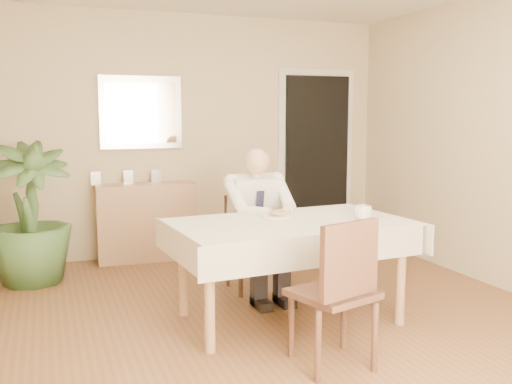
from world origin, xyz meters
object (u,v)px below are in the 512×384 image
object	(u,v)px
chair_far	(250,237)
coffee_mug	(363,213)
sideboard	(146,222)
potted_palm	(30,213)
dining_table	(290,232)
seated_man	(261,216)
chair_near	(339,286)

from	to	relation	value
chair_far	coffee_mug	size ratio (longest dim) A/B	5.99
sideboard	potted_palm	bearing A→B (deg)	-154.22
dining_table	seated_man	distance (m)	0.59
coffee_mug	chair_far	bearing A→B (deg)	117.42
sideboard	dining_table	bearing A→B (deg)	-70.27
chair_near	coffee_mug	xyz separation A→B (m)	(0.59, 0.74, 0.28)
dining_table	coffee_mug	world-z (taller)	coffee_mug
seated_man	potted_palm	world-z (taller)	potted_palm
chair_far	seated_man	size ratio (longest dim) A/B	0.66
chair_far	potted_palm	distance (m)	2.00
dining_table	coffee_mug	size ratio (longest dim) A/B	13.11
chair_near	seated_man	bearing A→B (deg)	70.22
sideboard	potted_palm	xyz separation A→B (m)	(-1.12, -0.49, 0.24)
chair_near	coffee_mug	size ratio (longest dim) A/B	6.77
chair_near	dining_table	bearing A→B (deg)	68.51
seated_man	coffee_mug	world-z (taller)	seated_man
chair_near	coffee_mug	bearing A→B (deg)	34.03
sideboard	potted_palm	size ratio (longest dim) A/B	0.78
chair_near	seated_man	size ratio (longest dim) A/B	0.74
dining_table	seated_man	size ratio (longest dim) A/B	1.44
chair_near	potted_palm	xyz separation A→B (m)	(-1.75, 2.56, 0.12)
chair_near	seated_man	xyz separation A→B (m)	(0.07, 1.47, 0.17)
dining_table	chair_far	bearing A→B (deg)	85.40
chair_far	chair_near	xyz separation A→B (m)	(-0.07, -1.75, 0.07)
potted_palm	seated_man	bearing A→B (deg)	-31.01
seated_man	potted_palm	xyz separation A→B (m)	(-1.82, 1.09, -0.05)
coffee_mug	chair_near	bearing A→B (deg)	-128.73
dining_table	sideboard	distance (m)	2.30
sideboard	seated_man	bearing A→B (deg)	-64.31
sideboard	potted_palm	world-z (taller)	potted_palm
seated_man	sideboard	distance (m)	1.75
dining_table	chair_far	distance (m)	0.90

